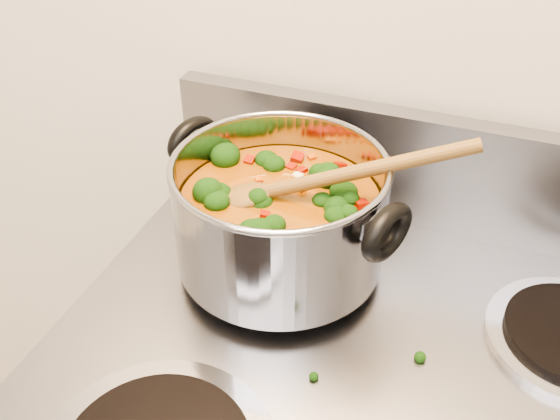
% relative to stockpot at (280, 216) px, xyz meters
% --- Properties ---
extents(stockpot, '(0.32, 0.25, 0.15)m').
position_rel_stockpot_xyz_m(stockpot, '(0.00, 0.00, 0.00)').
color(stockpot, '#97969D').
rests_on(stockpot, electric_range).
extents(wooden_spoon, '(0.30, 0.12, 0.11)m').
position_rel_stockpot_xyz_m(wooden_spoon, '(0.02, 0.01, 0.05)').
color(wooden_spoon, brown).
rests_on(wooden_spoon, stockpot).
extents(cooktop_crumbs, '(0.06, 0.28, 0.01)m').
position_rel_stockpot_xyz_m(cooktop_crumbs, '(0.14, 0.01, -0.08)').
color(cooktop_crumbs, black).
rests_on(cooktop_crumbs, electric_range).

